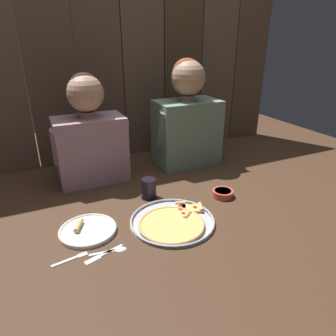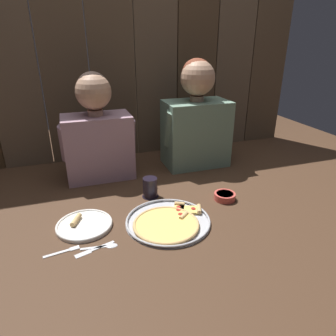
{
  "view_description": "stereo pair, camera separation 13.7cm",
  "coord_description": "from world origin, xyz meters",
  "views": [
    {
      "loc": [
        -0.55,
        -1.05,
        0.73
      ],
      "look_at": [
        -0.02,
        0.1,
        0.18
      ],
      "focal_mm": 32.19,
      "sensor_mm": 36.0,
      "label": 1
    },
    {
      "loc": [
        -0.42,
        -1.1,
        0.73
      ],
      "look_at": [
        -0.02,
        0.1,
        0.18
      ],
      "focal_mm": 32.19,
      "sensor_mm": 36.0,
      "label": 2
    }
  ],
  "objects": [
    {
      "name": "ground_plane",
      "position": [
        0.0,
        0.0,
        0.0
      ],
      "size": [
        3.2,
        3.2,
        0.0
      ],
      "primitive_type": "plane",
      "color": "#422B1C"
    },
    {
      "name": "pizza_tray",
      "position": [
        -0.08,
        -0.07,
        0.01
      ],
      "size": [
        0.36,
        0.36,
        0.03
      ],
      "color": "#B2B2B7",
      "rests_on": "ground"
    },
    {
      "name": "dinner_plate",
      "position": [
        -0.42,
        0.02,
        0.01
      ],
      "size": [
        0.23,
        0.23,
        0.03
      ],
      "color": "white",
      "rests_on": "ground"
    },
    {
      "name": "drinking_glass",
      "position": [
        -0.09,
        0.18,
        0.05
      ],
      "size": [
        0.08,
        0.08,
        0.1
      ],
      "color": "black",
      "rests_on": "ground"
    },
    {
      "name": "dipping_bowl",
      "position": [
        0.25,
        0.04,
        0.02
      ],
      "size": [
        0.1,
        0.1,
        0.03
      ],
      "color": "#CC4C42",
      "rests_on": "ground"
    },
    {
      "name": "table_fork",
      "position": [
        -0.51,
        -0.12,
        0.0
      ],
      "size": [
        0.13,
        0.04,
        0.01
      ],
      "color": "silver",
      "rests_on": "ground"
    },
    {
      "name": "table_knife",
      "position": [
        -0.39,
        -0.15,
        0.0
      ],
      "size": [
        0.15,
        0.06,
        0.01
      ],
      "color": "silver",
      "rests_on": "ground"
    },
    {
      "name": "table_spoon",
      "position": [
        -0.35,
        -0.14,
        0.0
      ],
      "size": [
        0.14,
        0.04,
        0.01
      ],
      "color": "silver",
      "rests_on": "ground"
    },
    {
      "name": "diner_left",
      "position": [
        -0.29,
        0.51,
        0.26
      ],
      "size": [
        0.4,
        0.22,
        0.57
      ],
      "color": "gray",
      "rests_on": "ground"
    },
    {
      "name": "diner_right",
      "position": [
        0.29,
        0.51,
        0.29
      ],
      "size": [
        0.41,
        0.23,
        0.62
      ],
      "color": "slate",
      "rests_on": "ground"
    },
    {
      "name": "wooden_backdrop_wall",
      "position": [
        0.0,
        0.82,
        0.6
      ],
      "size": [
        2.19,
        0.03,
        1.2
      ],
      "color": "#3D2B19",
      "rests_on": "ground"
    }
  ]
}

